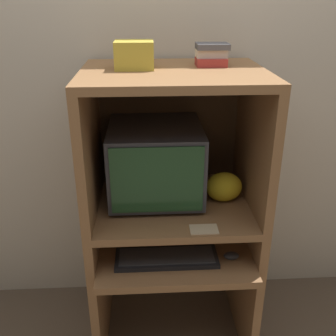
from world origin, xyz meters
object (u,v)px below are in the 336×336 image
object	(u,v)px
crt_monitor	(156,161)
snack_bag	(224,187)
keyboard	(167,258)
storage_box	(134,55)
book_stack	(211,55)
mouse	(231,256)

from	to	relation	value
crt_monitor	snack_bag	bearing A→B (deg)	-11.38
keyboard	storage_box	size ratio (longest dim) A/B	2.87
book_stack	snack_bag	bearing A→B (deg)	-52.26
snack_bag	book_stack	bearing A→B (deg)	127.74
snack_bag	book_stack	distance (m)	0.63
keyboard	snack_bag	xyz separation A→B (m)	(0.29, 0.21, 0.26)
snack_bag	book_stack	xyz separation A→B (m)	(-0.07, 0.10, 0.62)
crt_monitor	keyboard	size ratio (longest dim) A/B	0.96
mouse	book_stack	bearing A→B (deg)	105.26
book_stack	storage_box	bearing A→B (deg)	-170.77
crt_monitor	mouse	world-z (taller)	crt_monitor
keyboard	storage_box	bearing A→B (deg)	117.08
keyboard	mouse	distance (m)	0.30
book_stack	mouse	bearing A→B (deg)	-74.74
snack_bag	storage_box	world-z (taller)	storage_box
crt_monitor	book_stack	distance (m)	0.57
snack_bag	storage_box	distance (m)	0.76
keyboard	book_stack	size ratio (longest dim) A/B	3.29
keyboard	mouse	bearing A→B (deg)	-1.47
snack_bag	storage_box	size ratio (longest dim) A/B	1.07
mouse	book_stack	distance (m)	0.93
crt_monitor	mouse	xyz separation A→B (m)	(0.34, -0.28, -0.37)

